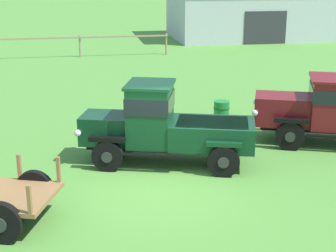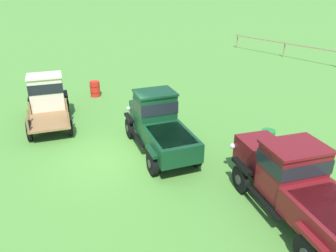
{
  "view_description": "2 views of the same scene",
  "coord_description": "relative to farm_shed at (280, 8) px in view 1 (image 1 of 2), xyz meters",
  "views": [
    {
      "loc": [
        -1.97,
        -12.12,
        5.47
      ],
      "look_at": [
        0.64,
        2.09,
        1.0
      ],
      "focal_mm": 55.0,
      "sensor_mm": 36.0,
      "label": 1
    },
    {
      "loc": [
        10.13,
        -5.36,
        6.45
      ],
      "look_at": [
        0.64,
        2.09,
        1.0
      ],
      "focal_mm": 35.0,
      "sensor_mm": 36.0,
      "label": 2
    }
  ],
  "objects": [
    {
      "name": "ground_plane",
      "position": [
        -14.61,
        -28.08,
        -2.29
      ],
      "size": [
        240.0,
        240.0,
        0.0
      ],
      "primitive_type": "plane",
      "color": "#518E38"
    },
    {
      "name": "farm_shed",
      "position": [
        0.0,
        0.0,
        0.0
      ],
      "size": [
        17.9,
        8.34,
        4.54
      ],
      "color": "#B2B7BC",
      "rests_on": "ground"
    },
    {
      "name": "paddock_fence",
      "position": [
        -18.65,
        -7.23,
        -1.25
      ],
      "size": [
        16.21,
        0.26,
        1.37
      ],
      "color": "#997F60",
      "rests_on": "ground"
    },
    {
      "name": "vintage_truck_second_in_line",
      "position": [
        -14.15,
        -26.33,
        -1.13
      ],
      "size": [
        5.24,
        3.08,
        2.36
      ],
      "color": "black",
      "rests_on": "ground"
    },
    {
      "name": "oil_drum_near_fence",
      "position": [
        -11.41,
        -22.81,
        -1.87
      ],
      "size": [
        0.59,
        0.59,
        0.83
      ],
      "color": "#1E7F33",
      "rests_on": "ground"
    }
  ]
}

